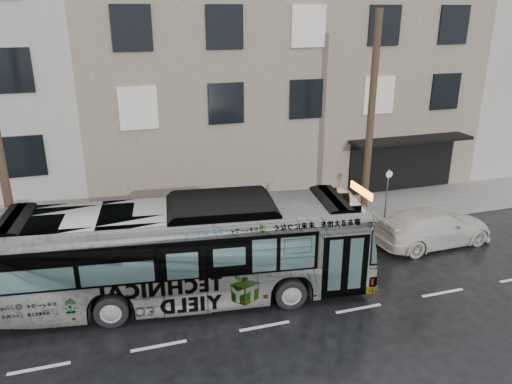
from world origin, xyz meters
TOP-DOWN VIEW (x-y plane):
  - ground at (0.00, 0.00)m, footprint 120.00×120.00m
  - sidewalk at (0.00, 4.90)m, footprint 90.00×3.60m
  - building_taupe at (5.00, 12.70)m, footprint 20.00×12.00m
  - utility_pole_front at (6.50, 3.30)m, footprint 0.30×0.30m
  - sign_post at (7.60, 3.30)m, footprint 0.06×0.06m
  - bus at (-1.93, -0.14)m, footprint 12.47×4.38m
  - white_sedan at (8.37, 0.93)m, footprint 5.17×2.33m

SIDE VIEW (x-z plane):
  - ground at x=0.00m, z-range 0.00..0.00m
  - sidewalk at x=0.00m, z-range 0.00..0.15m
  - white_sedan at x=8.37m, z-range 0.00..1.47m
  - sign_post at x=7.60m, z-range 0.15..2.55m
  - bus at x=-1.93m, z-range 0.00..3.40m
  - utility_pole_front at x=6.50m, z-range 0.15..9.15m
  - building_taupe at x=5.00m, z-range 0.00..11.00m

